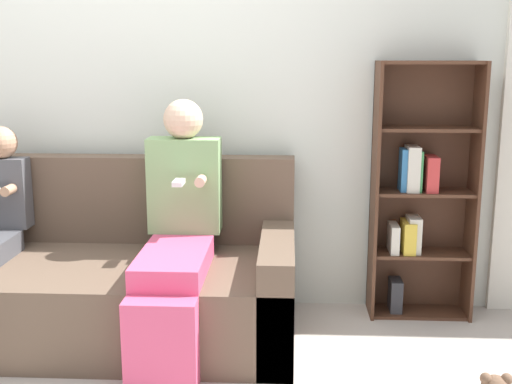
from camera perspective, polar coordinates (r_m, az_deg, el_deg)
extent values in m
cube|color=silver|center=(3.73, -10.68, 9.34)|extent=(10.00, 0.06, 2.55)
cube|color=brown|center=(3.42, -15.65, -9.54)|extent=(2.20, 0.78, 0.41)
cube|color=brown|center=(3.77, -13.64, -3.57)|extent=(2.20, 0.15, 0.89)
cube|color=brown|center=(3.23, 1.87, -9.05)|extent=(0.17, 0.78, 0.55)
cube|color=#DB4C75|center=(2.90, -8.44, -13.31)|extent=(0.32, 0.12, 0.41)
cube|color=#DB4C75|center=(3.12, -7.32, -6.24)|extent=(0.32, 0.59, 0.11)
cube|color=#84AD70|center=(3.40, -6.35, 0.62)|extent=(0.38, 0.17, 0.50)
sphere|color=beige|center=(3.35, -6.48, 6.45)|extent=(0.21, 0.21, 0.21)
cylinder|color=beige|center=(3.25, -4.94, 0.99)|extent=(0.05, 0.10, 0.05)
cube|color=white|center=(3.22, -6.89, 0.84)|extent=(0.05, 0.12, 0.02)
cube|color=#4C4C51|center=(3.73, -21.42, -0.06)|extent=(0.26, 0.12, 0.38)
sphere|color=tan|center=(3.69, -21.75, 4.10)|extent=(0.17, 0.17, 0.17)
cylinder|color=tan|center=(3.60, -21.13, 0.16)|extent=(0.05, 0.10, 0.05)
cube|color=#4C2D1E|center=(3.57, 10.48, 0.01)|extent=(0.02, 0.24, 1.41)
cube|color=#4C2D1E|center=(3.68, 18.77, -0.08)|extent=(0.02, 0.24, 1.41)
cube|color=#4C2D1E|center=(3.72, 14.35, 0.32)|extent=(0.55, 0.02, 1.41)
cube|color=#4C2D1E|center=(3.82, 14.12, -10.31)|extent=(0.52, 0.20, 0.02)
cube|color=#4C2D1E|center=(3.70, 14.40, -5.31)|extent=(0.52, 0.20, 0.02)
cube|color=#4C2D1E|center=(3.62, 14.68, -0.04)|extent=(0.52, 0.20, 0.02)
cube|color=#4C2D1E|center=(3.56, 14.98, 5.45)|extent=(0.52, 0.20, 0.02)
cube|color=#4C2D1E|center=(3.54, 15.29, 11.05)|extent=(0.52, 0.20, 0.02)
cube|color=beige|center=(3.65, 12.11, -4.01)|extent=(0.05, 0.16, 0.16)
cube|color=#429956|center=(3.58, 13.91, 1.85)|extent=(0.07, 0.13, 0.22)
cube|color=teal|center=(3.57, 12.99, 1.95)|extent=(0.04, 0.11, 0.23)
cube|color=beige|center=(3.66, 13.80, -3.68)|extent=(0.07, 0.14, 0.20)
cube|color=beige|center=(3.58, 13.68, 2.04)|extent=(0.07, 0.15, 0.25)
cube|color=gold|center=(3.66, 13.35, -3.86)|extent=(0.07, 0.17, 0.18)
cube|color=#333338|center=(3.76, 12.27, -8.93)|extent=(0.06, 0.13, 0.18)
cube|color=#C63838|center=(3.60, 15.25, 1.59)|extent=(0.06, 0.16, 0.19)
sphere|color=brown|center=(2.61, 19.75, -15.34)|extent=(0.04, 0.04, 0.04)
sphere|color=brown|center=(2.64, 21.40, -15.22)|extent=(0.04, 0.04, 0.04)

